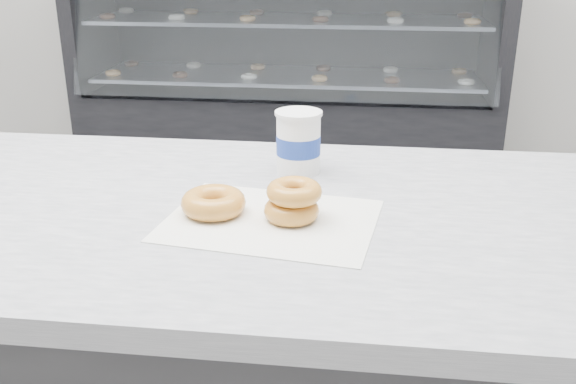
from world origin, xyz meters
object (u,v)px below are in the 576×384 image
object	(u,v)px
donut_single	(213,202)
coffee_cup	(298,141)
donut_stack	(293,201)
display_case	(288,91)

from	to	relation	value
donut_single	coffee_cup	bearing A→B (deg)	62.31
donut_stack	coffee_cup	distance (m)	0.24
coffee_cup	display_case	bearing A→B (deg)	103.14
display_case	coffee_cup	world-z (taller)	display_case
display_case	donut_single	size ratio (longest dim) A/B	21.89
display_case	donut_single	distance (m)	2.80
donut_stack	coffee_cup	xyz separation A→B (m)	(-0.02, 0.24, 0.03)
display_case	coffee_cup	bearing A→B (deg)	-82.48
display_case	coffee_cup	size ratio (longest dim) A/B	19.42
display_case	donut_stack	xyz separation A→B (m)	(0.35, -2.77, 0.44)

